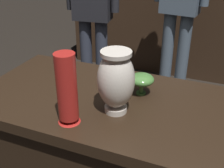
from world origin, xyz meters
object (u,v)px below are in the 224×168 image
vase_left_accent (142,80)px  visitor_near_left (92,2)px  vase_centerpiece (116,80)px  vase_tall_behind (67,90)px

vase_left_accent → visitor_near_left: size_ratio=0.07×
vase_centerpiece → vase_left_accent: 0.20m
vase_centerpiece → vase_tall_behind: (-0.14, -0.14, -0.00)m
vase_tall_behind → visitor_near_left: (-0.61, 1.46, -0.02)m
vase_tall_behind → vase_left_accent: 0.38m
vase_tall_behind → vase_left_accent: size_ratio=2.55×
vase_centerpiece → visitor_near_left: size_ratio=0.17×
vase_tall_behind → visitor_near_left: 1.58m
vase_centerpiece → visitor_near_left: bearing=119.6°
vase_tall_behind → vase_left_accent: vase_tall_behind is taller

